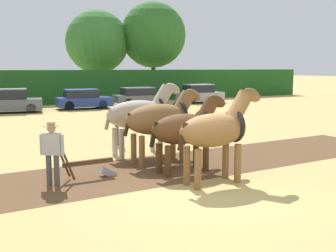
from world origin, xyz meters
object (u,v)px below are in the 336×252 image
object	(u,v)px
draft_horse_trail_left	(161,119)
plow	(93,166)
farmer_at_plow	(52,149)
parked_car_end_right	(200,94)
parked_car_center_right	(11,101)
draft_horse_lead_right	(186,128)
draft_horse_lead_left	(217,130)
draft_horse_trail_right	(141,114)
farmer_beside_team	(117,121)
tree_center_left	(97,42)
parked_car_far_right	(140,97)
parked_car_right	(83,99)
tree_center	(153,35)

from	to	relation	value
draft_horse_trail_left	plow	bearing A→B (deg)	-164.53
farmer_at_plow	parked_car_end_right	xyz separation A→B (m)	(17.35, 19.36, -0.18)
parked_car_center_right	parked_car_end_right	bearing A→B (deg)	12.64
draft_horse_lead_right	draft_horse_lead_left	bearing A→B (deg)	-89.55
draft_horse_trail_right	parked_car_end_right	world-z (taller)	draft_horse_trail_right
draft_horse_trail_right	farmer_beside_team	distance (m)	2.25
tree_center_left	draft_horse_trail_right	bearing A→B (deg)	-107.13
parked_car_center_right	parked_car_far_right	bearing A→B (deg)	14.50
tree_center_left	parked_car_far_right	distance (m)	11.11
farmer_at_plow	parked_car_right	xyz separation A→B (m)	(7.05, 19.18, -0.25)
tree_center_left	parked_car_center_right	bearing A→B (deg)	-133.28
plow	tree_center	bearing A→B (deg)	58.01
draft_horse_trail_right	farmer_beside_team	size ratio (longest dim) A/B	1.83
plow	parked_car_right	world-z (taller)	parked_car_right
draft_horse_lead_left	draft_horse_trail_right	distance (m)	4.24
draft_horse_trail_right	farmer_at_plow	world-z (taller)	draft_horse_trail_right
parked_car_far_right	parked_car_end_right	distance (m)	5.59
draft_horse_trail_left	draft_horse_trail_right	bearing A→B (deg)	89.50
tree_center_left	parked_car_far_right	xyz separation A→B (m)	(-0.23, -10.02, -4.79)
farmer_beside_team	parked_car_far_right	bearing A→B (deg)	83.52
parked_car_center_right	tree_center	bearing A→B (deg)	40.93
plow	draft_horse_lead_left	bearing A→B (deg)	-39.52
draft_horse_lead_left	draft_horse_lead_right	bearing A→B (deg)	90.45
parked_car_far_right	parked_car_right	bearing A→B (deg)	-168.71
parked_car_far_right	plow	bearing A→B (deg)	-111.68
tree_center_left	draft_horse_lead_right	size ratio (longest dim) A/B	3.25
draft_horse_trail_left	farmer_beside_team	bearing A→B (deg)	88.54
draft_horse_lead_left	parked_car_center_right	xyz separation A→B (m)	(-1.75, 20.79, -0.64)
tree_center	parked_car_center_right	distance (m)	18.41
plow	parked_car_right	distance (m)	19.90
plow	parked_car_end_right	distance (m)	25.13
plow	farmer_beside_team	size ratio (longest dim) A/B	1.01
farmer_beside_team	parked_car_far_right	size ratio (longest dim) A/B	0.38
tree_center_left	plow	distance (m)	31.74
parked_car_end_right	plow	bearing A→B (deg)	-124.86
parked_car_far_right	draft_horse_trail_left	bearing A→B (deg)	-106.46
parked_car_far_right	parked_car_center_right	bearing A→B (deg)	-169.37
tree_center_left	draft_horse_lead_left	world-z (taller)	tree_center_left
plow	parked_car_far_right	bearing A→B (deg)	59.54
draft_horse_lead_left	parked_car_right	distance (m)	21.31
plow	tree_center_left	bearing A→B (deg)	68.04
farmer_at_plow	plow	bearing A→B (deg)	-43.29
tree_center	draft_horse_lead_left	world-z (taller)	tree_center
tree_center_left	tree_center	size ratio (longest dim) A/B	0.91
plow	parked_car_far_right	world-z (taller)	parked_car_far_right
plow	parked_car_far_right	size ratio (longest dim) A/B	0.38
draft_horse_trail_right	parked_car_right	xyz separation A→B (m)	(3.42, 16.81, -0.72)
parked_car_right	parked_car_center_right	bearing A→B (deg)	-171.12
tree_center	draft_horse_lead_right	bearing A→B (deg)	-115.68
tree_center_left	parked_car_center_right	distance (m)	15.33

